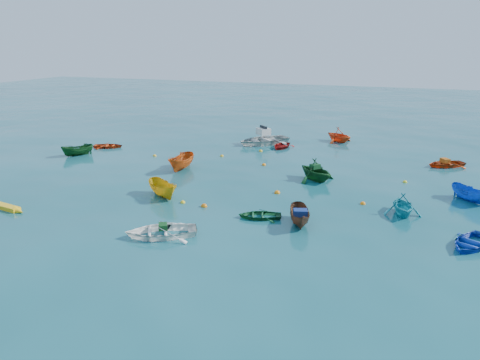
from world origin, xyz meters
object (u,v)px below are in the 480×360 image
(dinghy_white_near, at_px, (161,236))
(dinghy_blue_se, at_px, (471,246))
(kayak_yellow, at_px, (3,208))
(motorboat_white, at_px, (263,144))

(dinghy_white_near, distance_m, dinghy_blue_se, 15.12)
(kayak_yellow, distance_m, motorboat_white, 24.00)
(dinghy_blue_se, bearing_deg, kayak_yellow, -145.41)
(dinghy_blue_se, xyz_separation_m, kayak_yellow, (-25.30, -4.00, 0.00))
(kayak_yellow, height_order, motorboat_white, motorboat_white)
(dinghy_white_near, xyz_separation_m, motorboat_white, (-1.98, 22.57, 0.00))
(dinghy_white_near, bearing_deg, kayak_yellow, -121.72)
(dinghy_white_near, height_order, motorboat_white, motorboat_white)
(dinghy_blue_se, bearing_deg, motorboat_white, 157.58)
(dinghy_white_near, xyz_separation_m, dinghy_blue_se, (14.51, 4.24, 0.00))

